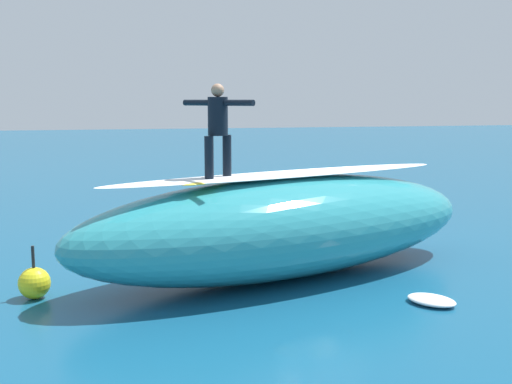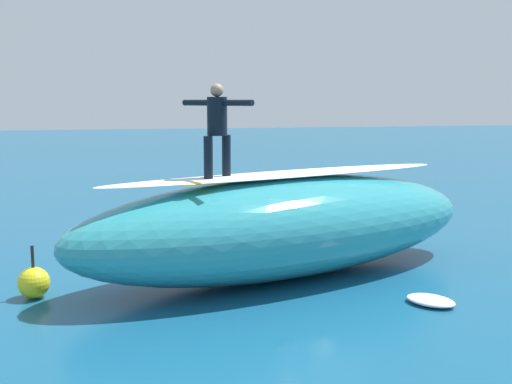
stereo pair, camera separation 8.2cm
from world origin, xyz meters
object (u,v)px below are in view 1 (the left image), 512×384
surfboard_paddling (283,237)px  buoy_marker (34,283)px  surfer_riding (218,123)px  surfer_paddling (282,229)px  surfboard_riding (218,179)px

surfboard_paddling → buoy_marker: bearing=-56.8°
surfer_riding → surfer_paddling: 5.11m
surfer_riding → buoy_marker: bearing=-40.4°
surfboard_riding → surfboard_paddling: 4.62m
surfboard_paddling → buoy_marker: (5.40, 3.55, 0.24)m
surfboard_riding → surfboard_paddling: (-2.23, -3.56, -1.92)m
buoy_marker → surfboard_riding: bearing=179.8°
surfboard_riding → surfer_riding: size_ratio=1.16×
surfboard_riding → surfer_paddling: 4.66m
surfboard_riding → surfer_paddling: bearing=-161.2°
surfer_riding → surfer_paddling: surfer_riding is taller
surfer_riding → buoy_marker: (3.18, -0.01, -2.67)m
surfboard_paddling → surfer_paddling: 0.22m
surfer_riding → surfboard_paddling: surfer_riding is taller
surfboard_paddling → buoy_marker: 6.47m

